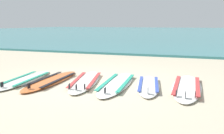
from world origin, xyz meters
The scene contains 8 objects.
ground_plane centered at (0.00, 0.00, 0.00)m, with size 80.00×80.00×0.00m, color #C1B599.
sea centered at (0.00, 35.01, 0.05)m, with size 80.00×60.00×0.10m, color teal.
surfboard_0 centered at (-1.76, -0.37, 0.04)m, with size 0.75×2.29×0.18m.
surfboard_1 centered at (-1.08, -0.26, 0.04)m, with size 0.63×2.34×0.18m.
surfboard_2 centered at (-0.27, -0.06, 0.04)m, with size 1.08×2.42×0.18m.
surfboard_3 centered at (0.52, -0.05, 0.04)m, with size 0.74×2.47×0.18m.
surfboard_4 centered at (1.24, 0.01, 0.04)m, with size 0.80×2.05×0.18m.
surfboard_5 centered at (2.07, 0.14, 0.04)m, with size 0.63×2.48×0.18m.
Camera 1 is at (2.12, -5.33, 1.42)m, focal length 39.30 mm.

